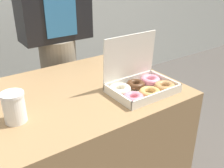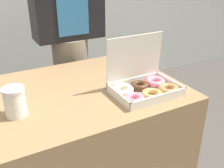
# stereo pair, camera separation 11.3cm
# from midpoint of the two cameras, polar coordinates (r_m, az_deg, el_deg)

# --- Properties ---
(table) EXTENTS (1.05, 0.76, 0.74)m
(table) POSITION_cam_midpoint_polar(r_m,az_deg,el_deg) (1.52, -9.98, -14.21)
(table) COLOR #99754C
(table) RESTS_ON ground_plane
(donut_box) EXTENTS (0.35, 0.25, 0.27)m
(donut_box) POSITION_cam_midpoint_polar(r_m,az_deg,el_deg) (1.29, 3.80, -0.07)
(donut_box) COLOR white
(donut_box) RESTS_ON table
(coffee_cup) EXTENTS (0.09, 0.09, 0.13)m
(coffee_cup) POSITION_cam_midpoint_polar(r_m,az_deg,el_deg) (1.13, -23.29, -4.75)
(coffee_cup) COLOR white
(coffee_cup) RESTS_ON table
(person_customer) EXTENTS (0.46, 0.25, 1.58)m
(person_customer) POSITION_cam_midpoint_polar(r_m,az_deg,el_deg) (1.85, -13.74, 9.26)
(person_customer) COLOR gray
(person_customer) RESTS_ON ground_plane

